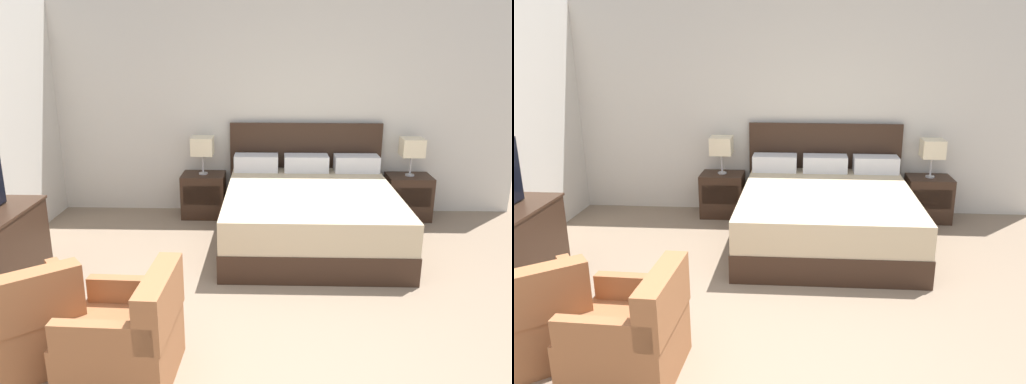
# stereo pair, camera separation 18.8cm
# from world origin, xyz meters

# --- Properties ---
(wall_back) EXTENTS (6.47, 0.06, 2.66)m
(wall_back) POSITION_xyz_m (0.00, 3.81, 1.33)
(wall_back) COLOR beige
(wall_back) RESTS_ON ground
(bed) EXTENTS (1.92, 2.15, 1.17)m
(bed) POSITION_xyz_m (0.55, 2.72, 0.33)
(bed) COLOR #332116
(bed) RESTS_ON ground
(nightstand_left) EXTENTS (0.54, 0.42, 0.55)m
(nightstand_left) POSITION_xyz_m (-0.74, 3.51, 0.28)
(nightstand_left) COLOR #332116
(nightstand_left) RESTS_ON ground
(nightstand_right) EXTENTS (0.54, 0.42, 0.55)m
(nightstand_right) POSITION_xyz_m (1.84, 3.51, 0.28)
(nightstand_right) COLOR #332116
(nightstand_right) RESTS_ON ground
(table_lamp_left) EXTENTS (0.27, 0.27, 0.47)m
(table_lamp_left) POSITION_xyz_m (-0.74, 3.51, 0.91)
(table_lamp_left) COLOR #B7B7BC
(table_lamp_left) RESTS_ON nightstand_left
(table_lamp_right) EXTENTS (0.27, 0.27, 0.47)m
(table_lamp_right) POSITION_xyz_m (1.84, 3.51, 0.91)
(table_lamp_right) COLOR #B7B7BC
(table_lamp_right) RESTS_ON nightstand_right
(armchair_by_window) EXTENTS (0.96, 0.96, 0.76)m
(armchair_by_window) POSITION_xyz_m (-1.56, 0.40, 0.28)
(armchair_by_window) COLOR #935B38
(armchair_by_window) RESTS_ON ground
(armchair_companion) EXTENTS (0.71, 0.71, 0.76)m
(armchair_companion) POSITION_xyz_m (-0.81, 0.26, 0.28)
(armchair_companion) COLOR #935B38
(armchair_companion) RESTS_ON ground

